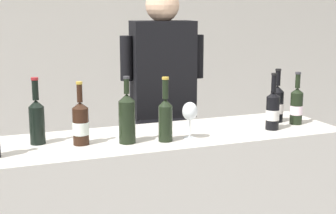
# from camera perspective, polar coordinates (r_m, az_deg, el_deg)

# --- Properties ---
(wall_back) EXTENTS (8.00, 0.10, 2.80)m
(wall_back) POSITION_cam_1_polar(r_m,az_deg,el_deg) (5.01, -12.61, 8.90)
(wall_back) COLOR beige
(wall_back) RESTS_ON ground_plane
(wine_bottle_0) EXTENTS (0.08, 0.08, 0.32)m
(wine_bottle_0) POSITION_cam_1_polar(r_m,az_deg,el_deg) (2.75, 12.20, -0.36)
(wine_bottle_0) COLOR black
(wine_bottle_0) RESTS_ON counter
(wine_bottle_1) EXTENTS (0.07, 0.07, 0.30)m
(wine_bottle_1) POSITION_cam_1_polar(r_m,az_deg,el_deg) (2.91, 14.86, 0.17)
(wine_bottle_1) COLOR black
(wine_bottle_1) RESTS_ON counter
(wine_bottle_2) EXTENTS (0.08, 0.08, 0.33)m
(wine_bottle_2) POSITION_cam_1_polar(r_m,az_deg,el_deg) (2.48, -15.16, -1.41)
(wine_bottle_2) COLOR black
(wine_bottle_2) RESTS_ON counter
(wine_bottle_3) EXTENTS (0.07, 0.07, 0.33)m
(wine_bottle_3) POSITION_cam_1_polar(r_m,az_deg,el_deg) (2.44, -0.31, -1.22)
(wine_bottle_3) COLOR black
(wine_bottle_3) RESTS_ON counter
(wine_bottle_4) EXTENTS (0.08, 0.08, 0.32)m
(wine_bottle_4) POSITION_cam_1_polar(r_m,az_deg,el_deg) (2.94, 12.67, 0.43)
(wine_bottle_4) COLOR black
(wine_bottle_4) RESTS_ON counter
(wine_bottle_5) EXTENTS (0.08, 0.08, 0.34)m
(wine_bottle_5) POSITION_cam_1_polar(r_m,az_deg,el_deg) (2.42, -4.84, -1.22)
(wine_bottle_5) COLOR black
(wine_bottle_5) RESTS_ON counter
(wine_bottle_6) EXTENTS (0.08, 0.08, 0.31)m
(wine_bottle_6) POSITION_cam_1_polar(r_m,az_deg,el_deg) (2.42, -10.23, -1.88)
(wine_bottle_6) COLOR black
(wine_bottle_6) RESTS_ON counter
(wine_glass) EXTENTS (0.08, 0.08, 0.19)m
(wine_glass) POSITION_cam_1_polar(r_m,az_deg,el_deg) (2.49, 2.59, -0.64)
(wine_glass) COLOR silver
(wine_glass) RESTS_ON counter
(person_server) EXTENTS (0.56, 0.28, 1.73)m
(person_server) POSITION_cam_1_polar(r_m,az_deg,el_deg) (3.24, -0.63, -1.88)
(person_server) COLOR black
(person_server) RESTS_ON ground_plane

